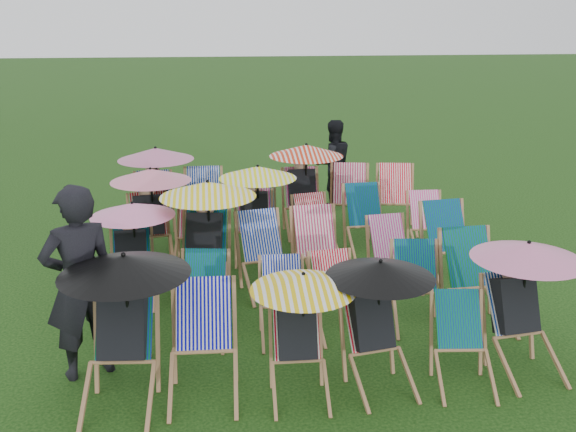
{
  "coord_description": "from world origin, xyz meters",
  "views": [
    {
      "loc": [
        -1.06,
        -7.44,
        3.35
      ],
      "look_at": [
        -0.07,
        0.35,
        0.9
      ],
      "focal_mm": 40.0,
      "sensor_mm": 36.0,
      "label": 1
    }
  ],
  "objects": [
    {
      "name": "ground",
      "position": [
        0.0,
        0.0,
        0.0
      ],
      "size": [
        100.0,
        100.0,
        0.0
      ],
      "primitive_type": "plane",
      "color": "black",
      "rests_on": "ground"
    },
    {
      "name": "deckchair_0",
      "position": [
        -1.88,
        -2.2,
        0.72
      ],
      "size": [
        1.16,
        1.22,
        1.37
      ],
      "rotation": [
        0.0,
        0.0,
        -0.09
      ],
      "color": "#A5744D",
      "rests_on": "ground"
    },
    {
      "name": "deckchair_1",
      "position": [
        -1.17,
        -2.19,
        0.49
      ],
      "size": [
        0.69,
        0.94,
        0.99
      ],
      "rotation": [
        0.0,
        0.0,
        -0.05
      ],
      "color": "#A5744D",
      "rests_on": "ground"
    },
    {
      "name": "deckchair_2",
      "position": [
        -0.3,
        -2.28,
        0.61
      ],
      "size": [
        0.97,
        1.01,
        1.15
      ],
      "rotation": [
        0.0,
        0.0,
        -0.03
      ],
      "color": "#A5744D",
      "rests_on": "ground"
    },
    {
      "name": "deckchair_3",
      "position": [
        0.45,
        -2.22,
        0.64
      ],
      "size": [
        1.02,
        1.1,
        1.21
      ],
      "rotation": [
        0.0,
        0.0,
        0.17
      ],
      "color": "#A5744D",
      "rests_on": "ground"
    },
    {
      "name": "deckchair_4",
      "position": [
        1.24,
        -2.33,
        0.41
      ],
      "size": [
        0.62,
        0.81,
        0.82
      ],
      "rotation": [
        0.0,
        0.0,
        -0.11
      ],
      "color": "#A5744D",
      "rests_on": "ground"
    },
    {
      "name": "deckchair_5",
      "position": [
        1.92,
        -2.11,
        0.68
      ],
      "size": [
        1.08,
        1.16,
        1.28
      ],
      "rotation": [
        0.0,
        0.0,
        0.12
      ],
      "color": "#A5744D",
      "rests_on": "ground"
    },
    {
      "name": "deckchair_6",
      "position": [
        -2.04,
        -1.14,
        0.41
      ],
      "size": [
        0.67,
        0.84,
        0.81
      ],
      "rotation": [
        0.0,
        0.0,
        0.2
      ],
      "color": "#A5744D",
      "rests_on": "ground"
    },
    {
      "name": "deckchair_7",
      "position": [
        -1.19,
        -1.06,
        0.44
      ],
      "size": [
        0.69,
        0.88,
        0.88
      ],
      "rotation": [
        0.0,
        0.0,
        -0.15
      ],
      "color": "#A5744D",
      "rests_on": "ground"
    },
    {
      "name": "deckchair_8",
      "position": [
        -0.31,
        -1.17,
        0.41
      ],
      "size": [
        0.57,
        0.78,
        0.82
      ],
      "rotation": [
        0.0,
        0.0,
        -0.03
      ],
      "color": "#A5744D",
      "rests_on": "ground"
    },
    {
      "name": "deckchair_9",
      "position": [
        0.29,
        -1.11,
        0.41
      ],
      "size": [
        0.62,
        0.81,
        0.83
      ],
      "rotation": [
        0.0,
        0.0,
        0.1
      ],
      "color": "#A5744D",
      "rests_on": "ground"
    },
    {
      "name": "deckchair_10",
      "position": [
        1.22,
        -1.06,
        0.44
      ],
      "size": [
        0.69,
        0.89,
        0.89
      ],
      "rotation": [
        0.0,
        0.0,
        -0.14
      ],
      "color": "#A5744D",
      "rests_on": "ground"
    },
    {
      "name": "deckchair_11",
      "position": [
        1.88,
        -1.13,
        0.51
      ],
      "size": [
        0.72,
        0.97,
        1.02
      ],
      "rotation": [
        0.0,
        0.0,
        0.05
      ],
      "color": "#A5744D",
      "rests_on": "ground"
    },
    {
      "name": "deckchair_12",
      "position": [
        -2.03,
        0.03,
        0.64
      ],
      "size": [
        1.02,
        1.06,
        1.21
      ],
      "rotation": [
        0.0,
        0.0,
        0.04
      ],
      "color": "#A5744D",
      "rests_on": "ground"
    },
    {
      "name": "deckchair_13",
      "position": [
        -1.15,
        0.12,
        0.75
      ],
      "size": [
        1.19,
        1.27,
        1.42
      ],
      "rotation": [
        0.0,
        0.0,
        -0.15
      ],
      "color": "#A5744D",
      "rests_on": "ground"
    },
    {
      "name": "deckchair_14",
      "position": [
        -0.39,
        0.06,
        0.48
      ],
      "size": [
        0.8,
        0.99,
        0.96
      ],
      "rotation": [
        0.0,
        0.0,
        0.2
      ],
      "color": "#A5744D",
      "rests_on": "ground"
    },
    {
      "name": "deckchair_15",
      "position": [
        0.29,
        0.1,
        0.49
      ],
      "size": [
        0.69,
        0.94,
        0.98
      ],
      "rotation": [
        0.0,
        0.0,
        0.05
      ],
      "color": "#A5744D",
      "rests_on": "ground"
    },
    {
      "name": "deckchair_16",
      "position": [
        1.26,
        0.02,
        0.43
      ],
      "size": [
        0.64,
        0.84,
        0.86
      ],
      "rotation": [
        0.0,
        0.0,
        0.1
      ],
      "color": "#A5744D",
      "rests_on": "ground"
    },
    {
      "name": "deckchair_17",
      "position": [
        2.04,
        0.01,
        0.51
      ],
      "size": [
        0.75,
        0.99,
        1.02
      ],
      "rotation": [
        0.0,
        0.0,
        0.09
      ],
      "color": "#A5744D",
      "rests_on": "ground"
    },
    {
      "name": "deckchair_18",
      "position": [
        -1.9,
        1.3,
        0.7
      ],
      "size": [
        1.12,
        1.2,
        1.33
      ],
      "rotation": [
        0.0,
        0.0,
        0.14
      ],
      "color": "#A5744D",
      "rests_on": "ground"
    },
    {
      "name": "deckchair_19",
      "position": [
        -1.3,
        1.16,
        0.44
      ],
      "size": [
        0.65,
        0.86,
        0.87
      ],
      "rotation": [
        0.0,
        0.0,
        -0.1
      ],
      "color": "#A5744D",
      "rests_on": "ground"
    },
    {
      "name": "deckchair_20",
      "position": [
        -0.42,
        1.32,
        0.7
      ],
      "size": [
        1.11,
        1.16,
        1.32
      ],
      "rotation": [
        0.0,
        0.0,
        -0.05
      ],
      "color": "#A5744D",
      "rests_on": "ground"
    },
    {
      "name": "deckchair_21",
      "position": [
        0.44,
        1.14,
        0.44
      ],
      "size": [
        0.71,
        0.89,
        0.87
      ],
      "rotation": [
        0.0,
        0.0,
        0.18
      ],
      "color": "#A5744D",
      "rests_on": "ground"
    },
    {
      "name": "deckchair_22",
      "position": [
        1.22,
        1.28,
        0.48
      ],
      "size": [
        0.67,
        0.91,
        0.96
      ],
      "rotation": [
        0.0,
        0.0,
        0.04
      ],
      "color": "#A5744D",
      "rests_on": "ground"
    },
    {
      "name": "deckchair_23",
      "position": [
        2.12,
        1.16,
        0.43
      ],
      "size": [
        0.6,
        0.81,
        0.86
      ],
      "rotation": [
        0.0,
        0.0,
        -0.04
      ],
      "color": "#A5744D",
      "rests_on": "ground"
    },
    {
      "name": "deckchair_24",
      "position": [
        -1.91,
        2.43,
        0.74
      ],
      "size": [
        1.18,
        1.25,
        1.4
      ],
      "rotation": [
        0.0,
        0.0,
        0.09
      ],
      "color": "#A5744D",
      "rests_on": "ground"
    },
    {
      "name": "deckchair_25",
      "position": [
        -1.17,
        2.42,
        0.51
      ],
      "size": [
        0.69,
        0.95,
        1.02
      ],
      "rotation": [
        0.0,
        0.0,
        -0.02
      ],
      "color": "#A5744D",
      "rests_on": "ground"
    },
    {
      "name": "deckchair_26",
      "position": [
        -0.29,
        2.39,
        0.47
      ],
      "size": [
        0.66,
        0.9,
        0.95
      ],
      "rotation": [
        0.0,
        0.0,
        -0.04
      ],
      "color": "#A5744D",
      "rests_on": "ground"
    },
    {
      "name": "deckchair_27",
      "position": [
        0.44,
        2.36,
        0.74
      ],
      "size": [
        1.18,
        1.23,
        1.4
      ],
      "rotation": [
        0.0,
        0.0,
        0.02
      ],
      "color": "#A5744D",
      "rests_on": "ground"
    },
    {
      "name": "deckchair_28",
      "position": [
        1.19,
        2.34,
        0.51
      ],
      "size": [
        0.85,
        1.05,
        1.02
      ],
      "rotation": [
        0.0,
        0.0,
        -0.19
      ],
      "color": "#A5744D",
      "rests_on": "ground"
    },
    {
      "name": "deckchair_29",
      "position": [
        1.96,
        2.3,
        0.5
      ],
      "size": [
        0.81,
        1.02,
        1.01
      ],
      "rotation": [
        0.0,
        0.0,
        -0.17
      ],
      "color": "#A5744D",
      "rests_on": "ground"
    },
    {
      "name": "person_left",
      "position": [
        -2.3,
        -1.69,
        0.96
      ],
      "size": [
        0.83,
        0.71,
        1.92
      ],
      "primitive_type": "imported",
      "rotation": [
        0.0,
        0.0,
        3.57
      ],
      "color": "black",
      "rests_on": "ground"
    },
    {
      "name": "person_rear",
      "position": [
        1.18,
        3.78,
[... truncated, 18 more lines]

